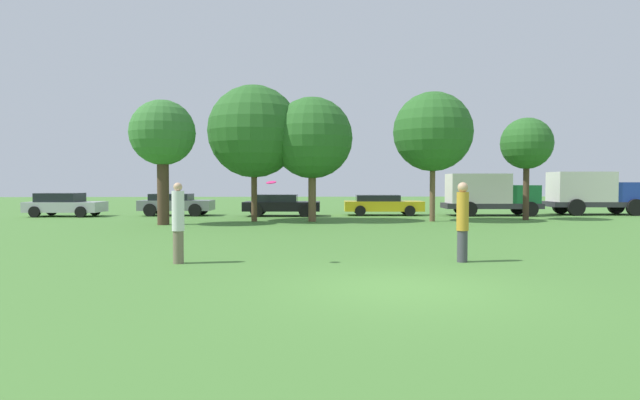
{
  "coord_description": "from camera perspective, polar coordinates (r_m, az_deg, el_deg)",
  "views": [
    {
      "loc": [
        -1.92,
        -9.45,
        1.92
      ],
      "look_at": [
        -1.32,
        3.89,
        1.47
      ],
      "focal_mm": 29.62,
      "sensor_mm": 36.0,
      "label": 1
    }
  ],
  "objects": [
    {
      "name": "delivery_truck_blue",
      "position": [
        34.91,
        27.28,
        0.81
      ],
      "size": [
        5.46,
        2.54,
        2.52
      ],
      "rotation": [
        0.0,
        0.0,
        -0.06
      ],
      "color": "#2D2D33",
      "rests_on": "ground"
    },
    {
      "name": "ground_plane",
      "position": [
        9.83,
        8.87,
        -9.36
      ],
      "size": [
        120.0,
        120.0,
        0.0
      ],
      "primitive_type": "plane",
      "color": "#477A33"
    },
    {
      "name": "tree_4",
      "position": [
        28.81,
        21.43,
        5.65
      ],
      "size": [
        2.6,
        2.6,
        5.19
      ],
      "color": "#473323",
      "rests_on": "ground"
    },
    {
      "name": "tree_0",
      "position": [
        24.87,
        -16.65,
        6.8
      ],
      "size": [
        2.93,
        2.93,
        5.62
      ],
      "color": "#473323",
      "rests_on": "ground"
    },
    {
      "name": "parked_car_grey",
      "position": [
        31.4,
        -15.33,
        -0.38
      ],
      "size": [
        4.17,
        2.07,
        1.26
      ],
      "rotation": [
        0.0,
        0.0,
        -0.06
      ],
      "color": "slate",
      "rests_on": "ground"
    },
    {
      "name": "tree_1",
      "position": [
        26.09,
        -7.15,
        7.34
      ],
      "size": [
        4.5,
        4.5,
        6.64
      ],
      "color": "brown",
      "rests_on": "ground"
    },
    {
      "name": "frisbee",
      "position": [
        12.36,
        -5.3,
        1.9
      ],
      "size": [
        0.24,
        0.23,
        0.09
      ],
      "color": "#F21E72"
    },
    {
      "name": "parked_car_yellow",
      "position": [
        30.79,
        6.73,
        -0.47
      ],
      "size": [
        4.6,
        2.11,
        1.18
      ],
      "rotation": [
        0.0,
        0.0,
        -0.06
      ],
      "color": "gold",
      "rests_on": "ground"
    },
    {
      "name": "tree_3",
      "position": [
        26.48,
        12.1,
        7.21
      ],
      "size": [
        3.87,
        3.87,
        6.32
      ],
      "color": "brown",
      "rests_on": "ground"
    },
    {
      "name": "parked_car_silver",
      "position": [
        32.78,
        -25.92,
        -0.43
      ],
      "size": [
        4.17,
        2.14,
        1.31
      ],
      "rotation": [
        0.0,
        0.0,
        -0.06
      ],
      "color": "#B2B2B7",
      "rests_on": "ground"
    },
    {
      "name": "person_thrower",
      "position": [
        12.88,
        -15.08,
        -2.31
      ],
      "size": [
        0.29,
        0.29,
        1.91
      ],
      "rotation": [
        0.0,
        0.0,
        -0.01
      ],
      "color": "#726651",
      "rests_on": "ground"
    },
    {
      "name": "person_catcher",
      "position": [
        13.11,
        15.15,
        -2.13
      ],
      "size": [
        0.29,
        0.29,
        1.92
      ],
      "rotation": [
        0.0,
        0.0,
        3.13
      ],
      "color": "#3F3F47",
      "rests_on": "ground"
    },
    {
      "name": "tree_2",
      "position": [
        25.78,
        -0.86,
        6.69
      ],
      "size": [
        3.95,
        3.95,
        6.05
      ],
      "color": "brown",
      "rests_on": "ground"
    },
    {
      "name": "delivery_truck_green",
      "position": [
        31.8,
        17.74,
        0.7
      ],
      "size": [
        5.52,
        2.43,
        2.4
      ],
      "rotation": [
        0.0,
        0.0,
        -0.06
      ],
      "color": "#2D2D33",
      "rests_on": "ground"
    },
    {
      "name": "parked_car_black",
      "position": [
        29.98,
        -4.29,
        -0.46
      ],
      "size": [
        4.4,
        2.22,
        1.22
      ],
      "rotation": [
        0.0,
        0.0,
        -0.06
      ],
      "color": "black",
      "rests_on": "ground"
    }
  ]
}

